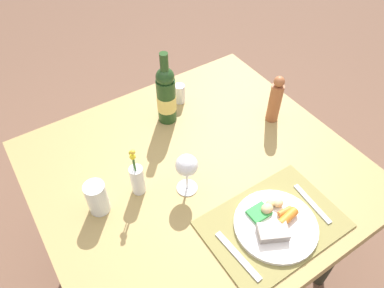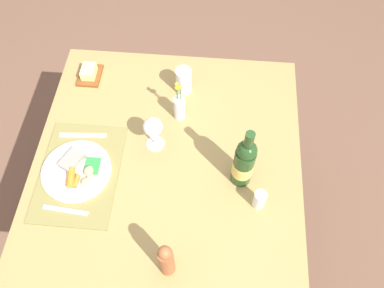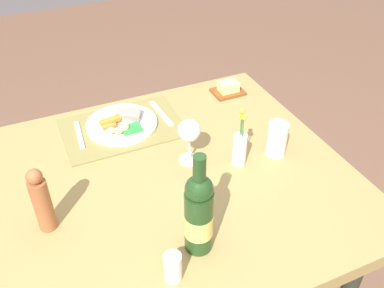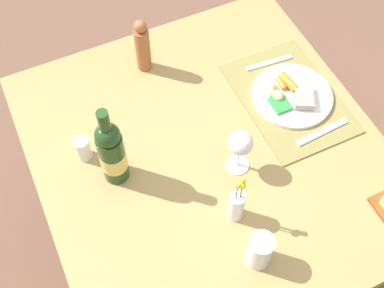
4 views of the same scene
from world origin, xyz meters
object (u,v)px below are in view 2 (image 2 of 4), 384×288
pepper_mill (166,260)px  wine_glass (153,128)px  dining_table (168,170)px  water_tumbler (184,82)px  salt_shaker (259,200)px  dinner_plate (77,170)px  knife (65,210)px  wine_bottle (244,163)px  fork (83,135)px  butter_dish (89,73)px  flower_vase (179,107)px

pepper_mill → wine_glass: pepper_mill is taller
dining_table → wine_glass: wine_glass is taller
water_tumbler → pepper_mill: pepper_mill is taller
dining_table → salt_shaker: 0.41m
dinner_plate → wine_glass: wine_glass is taller
knife → wine_bottle: wine_bottle is taller
pepper_mill → water_tumbler: bearing=-178.5°
dining_table → fork: size_ratio=5.94×
dinner_plate → water_tumbler: (-0.45, 0.37, 0.04)m
dining_table → butter_dish: size_ratio=8.82×
dinner_plate → fork: 0.17m
dinner_plate → wine_glass: bearing=118.5°
dinner_plate → knife: dinner_plate is taller
knife → salt_shaker: 0.71m
fork → knife: same height
salt_shaker → wine_glass: wine_glass is taller
pepper_mill → wine_glass: bearing=-167.5°
dining_table → pepper_mill: size_ratio=5.34×
dining_table → wine_bottle: 0.36m
knife → salt_shaker: size_ratio=2.02×
water_tumbler → salt_shaker: size_ratio=1.44×
dining_table → knife: bearing=-55.8°
salt_shaker → dinner_plate: bearing=-96.0°
fork → wine_glass: 0.32m
knife → butter_dish: (-0.65, -0.05, 0.01)m
wine_glass → knife: bearing=-42.6°
dining_table → butter_dish: butter_dish is taller
flower_vase → wine_glass: bearing=-30.1°
flower_vase → dining_table: bearing=-7.1°
water_tumbler → knife: bearing=-32.1°
dinner_plate → knife: 0.16m
butter_dish → wine_glass: size_ratio=0.79×
fork → wine_glass: bearing=84.1°
pepper_mill → dining_table: bearing=-172.7°
dinner_plate → wine_bottle: wine_bottle is taller
fork → wine_bottle: 0.68m
salt_shaker → butter_dish: size_ratio=0.66×
dinner_plate → butter_dish: butter_dish is taller
butter_dish → dining_table: bearing=44.1°
wine_bottle → flower_vase: size_ratio=1.47×
dining_table → fork: (-0.09, -0.36, 0.08)m
fork → flower_vase: (-0.14, 0.39, 0.06)m
dining_table → pepper_mill: (0.41, 0.05, 0.17)m
dining_table → flower_vase: flower_vase is taller
water_tumbler → flower_vase: size_ratio=0.57×
water_tumbler → pepper_mill: 0.78m
fork → wine_bottle: size_ratio=0.61×
flower_vase → butter_dish: 0.47m
wine_glass → pepper_mill: bearing=12.5°
pepper_mill → butter_dish: size_ratio=1.65×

